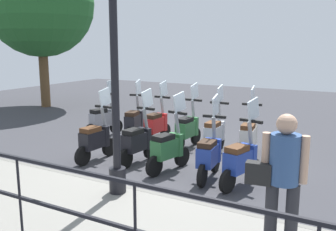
% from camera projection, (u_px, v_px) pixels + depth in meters
% --- Properties ---
extents(ground_plane, '(28.00, 28.00, 0.00)m').
position_uv_depth(ground_plane, '(184.00, 160.00, 8.04)').
color(ground_plane, '#38383D').
extents(promenade_walkway, '(2.20, 20.00, 0.15)m').
position_uv_depth(promenade_walkway, '(84.00, 214.00, 5.32)').
color(promenade_walkway, gray).
rests_on(promenade_walkway, ground_plane).
extents(fence_railing, '(0.04, 16.03, 1.07)m').
position_uv_depth(fence_railing, '(19.00, 183.00, 4.26)').
color(fence_railing, black).
rests_on(fence_railing, promenade_walkway).
extents(lamp_post_near, '(0.26, 0.90, 3.95)m').
position_uv_depth(lamp_post_near, '(115.00, 83.00, 5.60)').
color(lamp_post_near, black).
rests_on(lamp_post_near, promenade_walkway).
extents(pedestrian_with_bag, '(0.36, 0.64, 1.59)m').
position_uv_depth(pedestrian_with_bag, '(282.00, 174.00, 4.06)').
color(pedestrian_with_bag, '#28282D').
rests_on(pedestrian_with_bag, promenade_walkway).
extents(tree_large, '(4.09, 4.09, 6.04)m').
position_uv_depth(tree_large, '(40.00, 3.00, 14.16)').
color(tree_large, brown).
rests_on(tree_large, ground_plane).
extents(scooter_near_0, '(1.21, 0.51, 1.54)m').
position_uv_depth(scooter_near_0, '(241.00, 160.00, 6.49)').
color(scooter_near_0, black).
rests_on(scooter_near_0, ground_plane).
extents(scooter_near_1, '(1.23, 0.44, 1.54)m').
position_uv_depth(scooter_near_1, '(209.00, 154.00, 6.84)').
color(scooter_near_1, black).
rests_on(scooter_near_1, ground_plane).
extents(scooter_near_2, '(1.22, 0.49, 1.54)m').
position_uv_depth(scooter_near_2, '(168.00, 147.00, 7.26)').
color(scooter_near_2, black).
rests_on(scooter_near_2, ground_plane).
extents(scooter_near_3, '(1.23, 0.44, 1.54)m').
position_uv_depth(scooter_near_3, '(138.00, 141.00, 7.74)').
color(scooter_near_3, black).
rests_on(scooter_near_3, ground_plane).
extents(scooter_near_4, '(1.23, 0.44, 1.54)m').
position_uv_depth(scooter_near_4, '(96.00, 139.00, 7.93)').
color(scooter_near_4, black).
rests_on(scooter_near_4, ground_plane).
extents(scooter_far_0, '(1.23, 0.45, 1.54)m').
position_uv_depth(scooter_far_0, '(249.00, 135.00, 8.22)').
color(scooter_far_0, black).
rests_on(scooter_far_0, ground_plane).
extents(scooter_far_1, '(1.23, 0.44, 1.54)m').
position_uv_depth(scooter_far_1, '(215.00, 133.00, 8.45)').
color(scooter_far_1, black).
rests_on(scooter_far_1, ground_plane).
extents(scooter_far_2, '(1.23, 0.44, 1.54)m').
position_uv_depth(scooter_far_2, '(188.00, 128.00, 8.90)').
color(scooter_far_2, black).
rests_on(scooter_far_2, ground_plane).
extents(scooter_far_3, '(1.23, 0.44, 1.54)m').
position_uv_depth(scooter_far_3, '(157.00, 124.00, 9.39)').
color(scooter_far_3, black).
rests_on(scooter_far_3, ground_plane).
extents(scooter_far_4, '(1.22, 0.51, 1.54)m').
position_uv_depth(scooter_far_4, '(134.00, 121.00, 9.73)').
color(scooter_far_4, black).
rests_on(scooter_far_4, ground_plane).
extents(scooter_far_5, '(1.21, 0.52, 1.54)m').
position_uv_depth(scooter_far_5, '(103.00, 119.00, 10.04)').
color(scooter_far_5, black).
rests_on(scooter_far_5, ground_plane).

